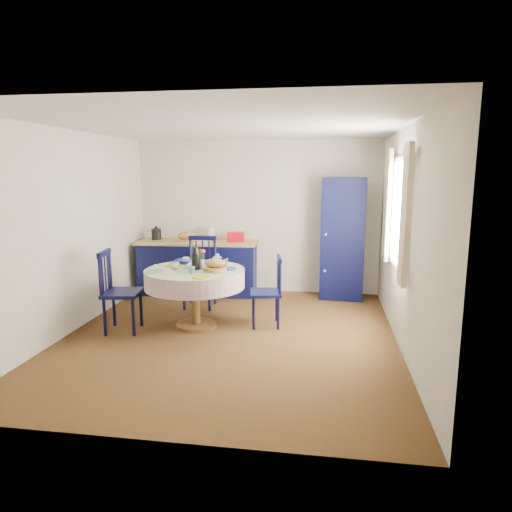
% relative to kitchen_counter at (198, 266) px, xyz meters
% --- Properties ---
extents(floor, '(4.50, 4.50, 0.00)m').
position_rel_kitchen_counter_xyz_m(floor, '(0.94, -1.90, -0.45)').
color(floor, black).
rests_on(floor, ground).
extents(ceiling, '(4.50, 4.50, 0.00)m').
position_rel_kitchen_counter_xyz_m(ceiling, '(0.94, -1.90, 2.05)').
color(ceiling, white).
rests_on(ceiling, wall_back).
extents(wall_back, '(4.00, 0.02, 2.50)m').
position_rel_kitchen_counter_xyz_m(wall_back, '(0.94, 0.35, 0.80)').
color(wall_back, beige).
rests_on(wall_back, floor).
extents(wall_left, '(0.02, 4.50, 2.50)m').
position_rel_kitchen_counter_xyz_m(wall_left, '(-1.06, -1.90, 0.80)').
color(wall_left, beige).
rests_on(wall_left, floor).
extents(wall_right, '(0.02, 4.50, 2.50)m').
position_rel_kitchen_counter_xyz_m(wall_right, '(2.94, -1.90, 0.80)').
color(wall_right, beige).
rests_on(wall_right, floor).
extents(window, '(0.10, 1.74, 1.45)m').
position_rel_kitchen_counter_xyz_m(window, '(2.89, -1.60, 1.07)').
color(window, white).
rests_on(window, wall_right).
extents(kitchen_counter, '(1.98, 0.71, 1.11)m').
position_rel_kitchen_counter_xyz_m(kitchen_counter, '(0.00, 0.00, 0.00)').
color(kitchen_counter, black).
rests_on(kitchen_counter, floor).
extents(pantry_cabinet, '(0.69, 0.52, 1.90)m').
position_rel_kitchen_counter_xyz_m(pantry_cabinet, '(2.34, 0.10, 0.50)').
color(pantry_cabinet, black).
rests_on(pantry_cabinet, floor).
extents(dining_table, '(1.27, 1.27, 1.05)m').
position_rel_kitchen_counter_xyz_m(dining_table, '(0.44, -1.63, 0.19)').
color(dining_table, brown).
rests_on(dining_table, floor).
extents(chair_left, '(0.50, 0.52, 1.03)m').
position_rel_kitchen_counter_xyz_m(chair_left, '(-0.48, -1.91, 0.07)').
color(chair_left, black).
rests_on(chair_left, floor).
extents(chair_far, '(0.47, 0.45, 1.04)m').
position_rel_kitchen_counter_xyz_m(chair_far, '(0.24, -0.70, 0.08)').
color(chair_far, black).
rests_on(chair_far, floor).
extents(chair_right, '(0.45, 0.47, 0.92)m').
position_rel_kitchen_counter_xyz_m(chair_right, '(1.35, -1.42, 0.01)').
color(chair_right, black).
rests_on(chair_right, floor).
extents(mug_a, '(0.12, 0.12, 0.09)m').
position_rel_kitchen_counter_xyz_m(mug_a, '(0.18, -1.66, 0.36)').
color(mug_a, silver).
rests_on(mug_a, dining_table).
extents(mug_b, '(0.09, 0.09, 0.09)m').
position_rel_kitchen_counter_xyz_m(mug_b, '(0.46, -1.86, 0.36)').
color(mug_b, '#376978').
rests_on(mug_b, dining_table).
extents(mug_c, '(0.14, 0.14, 0.11)m').
position_rel_kitchen_counter_xyz_m(mug_c, '(0.74, -1.45, 0.37)').
color(mug_c, black).
rests_on(mug_c, dining_table).
extents(mug_d, '(0.09, 0.09, 0.09)m').
position_rel_kitchen_counter_xyz_m(mug_d, '(0.22, -1.31, 0.36)').
color(mug_d, silver).
rests_on(mug_d, dining_table).
extents(cobalt_bowl, '(0.23, 0.23, 0.06)m').
position_rel_kitchen_counter_xyz_m(cobalt_bowl, '(0.18, -1.32, 0.34)').
color(cobalt_bowl, navy).
rests_on(cobalt_bowl, dining_table).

